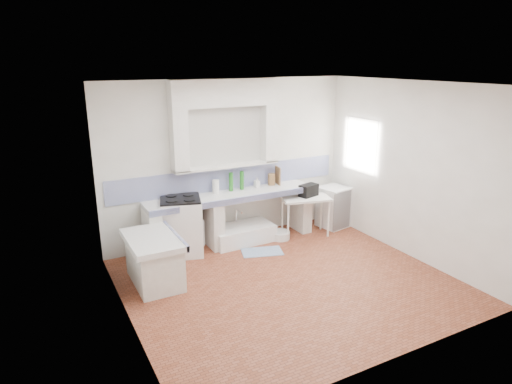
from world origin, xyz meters
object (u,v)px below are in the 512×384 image
stove (182,227)px  fridge (334,207)px  sink (242,234)px  side_table (305,216)px

stove → fridge: bearing=13.5°
sink → side_table: bearing=-13.3°
stove → sink: size_ratio=0.84×
sink → fridge: size_ratio=1.43×
sink → stove: bearing=176.6°
side_table → stove: bearing=-171.7°
side_table → fridge: (0.73, 0.11, 0.03)m
sink → side_table: 1.22m
side_table → fridge: 0.74m
sink → fridge: 1.92m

